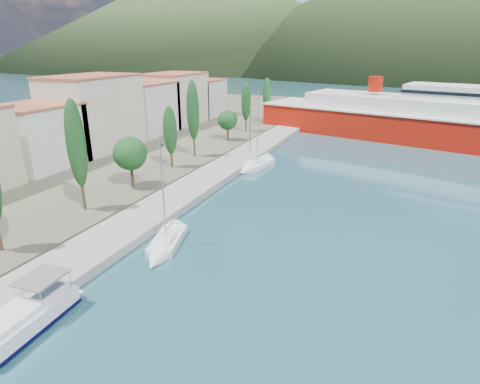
% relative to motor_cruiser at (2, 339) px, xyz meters
% --- Properties ---
extents(ground, '(1400.00, 1400.00, 0.00)m').
position_rel_motor_cruiser_xyz_m(ground, '(6.07, 126.14, -0.56)').
color(ground, '#24505D').
extents(quay, '(5.00, 88.00, 0.80)m').
position_rel_motor_cruiser_xyz_m(quay, '(-2.93, 32.14, -0.16)').
color(quay, gray).
rests_on(quay, ground).
extents(land_strip, '(70.00, 148.00, 0.70)m').
position_rel_motor_cruiser_xyz_m(land_strip, '(-40.93, 42.14, -0.21)').
color(land_strip, '#565644').
rests_on(land_strip, ground).
extents(town_buildings, '(9.20, 69.20, 11.30)m').
position_rel_motor_cruiser_xyz_m(town_buildings, '(-25.93, 43.05, 5.01)').
color(town_buildings, beige).
rests_on(town_buildings, land_strip).
extents(tree_row, '(3.81, 65.43, 11.03)m').
position_rel_motor_cruiser_xyz_m(tree_row, '(-9.25, 36.01, 5.27)').
color(tree_row, '#47301E').
rests_on(tree_row, land_strip).
extents(lamp_posts, '(0.15, 47.05, 6.06)m').
position_rel_motor_cruiser_xyz_m(lamp_posts, '(-2.93, 21.74, 3.53)').
color(lamp_posts, '#2D2D33').
rests_on(lamp_posts, quay).
extents(motor_cruiser, '(3.27, 9.33, 3.38)m').
position_rel_motor_cruiser_xyz_m(motor_cruiser, '(0.00, 0.00, 0.00)').
color(motor_cruiser, black).
rests_on(motor_cruiser, ground).
extents(sailboat_near, '(4.04, 7.54, 10.39)m').
position_rel_motor_cruiser_xyz_m(sailboat_near, '(2.14, 12.80, -0.27)').
color(sailboat_near, silver).
rests_on(sailboat_near, ground).
extents(sailboat_mid, '(3.56, 7.92, 11.24)m').
position_rel_motor_cruiser_xyz_m(sailboat_mid, '(0.32, 37.87, -0.24)').
color(sailboat_mid, silver).
rests_on(sailboat_mid, ground).
extents(ferry, '(59.03, 24.96, 11.47)m').
position_rel_motor_cruiser_xyz_m(ferry, '(20.73, 66.84, 2.93)').
color(ferry, '#A21308').
rests_on(ferry, ground).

